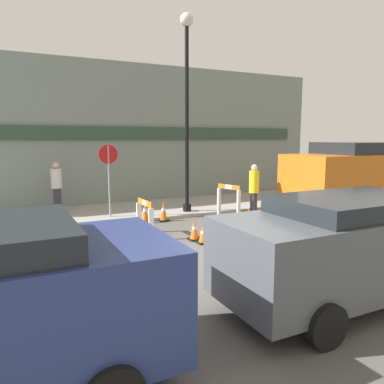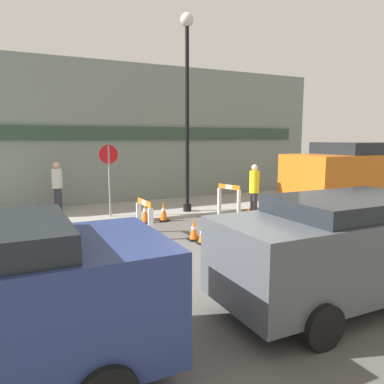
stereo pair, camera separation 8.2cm
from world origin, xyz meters
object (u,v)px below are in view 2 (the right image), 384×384
at_px(person_worker, 254,189).
at_px(person_pedestrian, 57,185).
at_px(work_van, 362,176).
at_px(streetlamp_post, 187,89).
at_px(parked_car_1, 350,243).
at_px(stop_sign, 109,169).

relative_size(person_worker, person_pedestrian, 1.04).
bearing_deg(work_van, person_pedestrian, 152.45).
bearing_deg(person_pedestrian, streetlamp_post, 155.20).
bearing_deg(parked_car_1, work_van, 38.62).
height_order(stop_sign, person_worker, stop_sign).
relative_size(stop_sign, work_van, 0.42).
bearing_deg(person_worker, person_pedestrian, -41.58).
bearing_deg(person_worker, stop_sign, -33.45).
height_order(stop_sign, work_van, work_van).
height_order(parked_car_1, work_van, work_van).
xyz_separation_m(stop_sign, work_van, (7.77, -3.11, -0.30)).
distance_m(streetlamp_post, stop_sign, 3.67).
height_order(person_worker, parked_car_1, person_worker).
bearing_deg(streetlamp_post, work_van, -28.49).
relative_size(streetlamp_post, work_van, 1.20).
bearing_deg(work_van, parked_car_1, -141.38).
height_order(streetlamp_post, parked_car_1, streetlamp_post).
relative_size(stop_sign, parked_car_1, 0.52).
distance_m(parked_car_1, work_van, 7.47).
bearing_deg(parked_car_1, streetlamp_post, 84.86).
bearing_deg(person_worker, parked_car_1, 59.33).
bearing_deg(streetlamp_post, person_pedestrian, 153.69).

